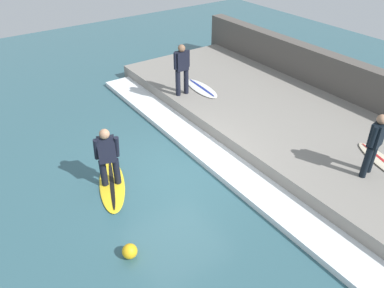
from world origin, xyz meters
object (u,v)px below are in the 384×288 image
surfboard_riding (112,184)px  surfboard_waiting_far (202,88)px  surfboard_waiting_near (383,162)px  marker_buoy (130,251)px  surfer_riding (108,155)px  surfer_waiting_near (375,142)px  surfer_waiting_far (182,67)px

surfboard_riding → surfboard_waiting_far: (4.34, 2.30, 0.48)m
surfboard_riding → surfboard_waiting_near: surfboard_waiting_near is taller
surfboard_riding → surfboard_waiting_near: (5.47, -3.51, 0.48)m
surfboard_waiting_far → marker_buoy: size_ratio=5.76×
surfboard_riding → surfer_riding: bearing=153.4°
surfer_waiting_near → marker_buoy: bearing=166.0°
surfer_riding → surfboard_waiting_far: 4.93m
surfboard_riding → surfboard_waiting_far: bearing=27.9°
surfer_riding → surfboard_waiting_near: surfer_riding is taller
surfer_waiting_near → surfboard_waiting_near: (0.72, -0.01, -0.83)m
marker_buoy → surfer_waiting_far: bearing=47.0°
surfboard_waiting_near → surfboard_waiting_far: 5.92m
surfboard_riding → marker_buoy: (-0.62, -2.17, 0.12)m
surfer_waiting_far → marker_buoy: (-4.24, -4.54, -1.25)m
surfboard_riding → marker_buoy: bearing=-106.0°
surfer_waiting_near → surfboard_waiting_near: bearing=-0.5°
surfboard_waiting_far → marker_buoy: surfboard_waiting_far is taller
surfer_riding → surfer_waiting_near: (4.74, -3.51, 0.45)m
surfer_waiting_near → surfboard_waiting_far: (-0.40, 5.81, -0.83)m
marker_buoy → surfboard_waiting_near: bearing=-12.4°
marker_buoy → surfboard_waiting_far: bearing=42.0°
surfer_riding → marker_buoy: bearing=-106.0°
surfer_waiting_far → surfboard_waiting_near: bearing=-72.5°
surfer_riding → surfer_waiting_far: size_ratio=0.92×
surfboard_waiting_far → marker_buoy: bearing=-138.0°
surfboard_riding → surfer_riding: 0.87m
surfboard_waiting_far → surfboard_riding: bearing=-152.1°
surfer_riding → surfboard_waiting_far: bearing=27.9°
marker_buoy → surfboard_riding: bearing=74.0°
surfer_riding → marker_buoy: surfer_riding is taller
surfboard_riding → marker_buoy: size_ratio=7.21×
surfboard_riding → surfer_riding: size_ratio=1.42×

